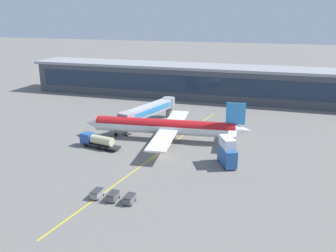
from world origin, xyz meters
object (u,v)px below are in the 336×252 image
at_px(fuel_tanker, 97,141).
at_px(baggage_cart_2, 129,199).
at_px(baggage_cart_1, 113,196).
at_px(main_airliner, 165,127).
at_px(baggage_cart_0, 97,194).
at_px(catering_lift, 227,152).

bearing_deg(fuel_tanker, baggage_cart_2, -51.90).
relative_size(baggage_cart_1, baggage_cart_2, 1.00).
xyz_separation_m(main_airliner, fuel_tanker, (-14.34, -10.64, -1.89)).
bearing_deg(main_airliner, baggage_cart_2, -82.86).
bearing_deg(main_airliner, baggage_cart_0, -93.48).
relative_size(baggage_cart_0, baggage_cart_2, 1.00).
distance_m(main_airliner, baggage_cart_1, 34.50).
height_order(baggage_cart_0, baggage_cart_1, same).
bearing_deg(catering_lift, fuel_tanker, 177.26).
bearing_deg(catering_lift, baggage_cart_1, -127.38).
bearing_deg(baggage_cart_0, fuel_tanker, 117.35).
bearing_deg(fuel_tanker, main_airliner, 36.57).
relative_size(fuel_tanker, baggage_cart_0, 4.14).
xyz_separation_m(main_airliner, baggage_cart_1, (1.11, -34.37, -2.85)).
height_order(fuel_tanker, baggage_cart_1, fuel_tanker).
xyz_separation_m(baggage_cart_0, baggage_cart_1, (3.20, -0.06, 0.00)).
xyz_separation_m(catering_lift, baggage_cart_0, (-20.15, -22.13, -2.28)).
xyz_separation_m(baggage_cart_0, baggage_cart_2, (6.40, -0.11, 0.00)).
bearing_deg(main_airliner, catering_lift, -34.01).
bearing_deg(fuel_tanker, baggage_cart_1, -56.94).
relative_size(catering_lift, baggage_cart_2, 2.69).
bearing_deg(baggage_cart_1, catering_lift, 52.62).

